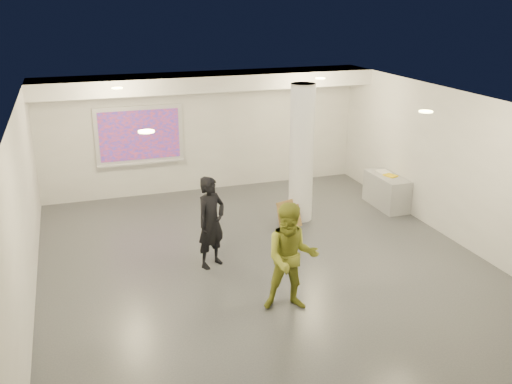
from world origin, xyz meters
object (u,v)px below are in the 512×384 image
object	(u,v)px
projection_screen	(139,136)
woman	(211,222)
column	(301,154)
man	(291,257)
credenza	(386,191)

from	to	relation	value
projection_screen	woman	size ratio (longest dim) A/B	1.23
column	projection_screen	world-z (taller)	column
column	man	world-z (taller)	column
credenza	man	xyz separation A→B (m)	(-3.84, -3.58, 0.50)
woman	man	world-z (taller)	man
man	projection_screen	bearing A→B (deg)	119.00
column	credenza	xyz separation A→B (m)	(2.22, 0.08, -1.12)
projection_screen	woman	bearing A→B (deg)	-81.13
column	man	size ratio (longest dim) A/B	1.71
projection_screen	man	world-z (taller)	projection_screen
column	projection_screen	xyz separation A→B (m)	(-3.10, 2.65, 0.03)
column	projection_screen	size ratio (longest dim) A/B	1.43
man	column	bearing A→B (deg)	80.62
column	woman	distance (m)	3.00
column	man	xyz separation A→B (m)	(-1.62, -3.50, -0.62)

